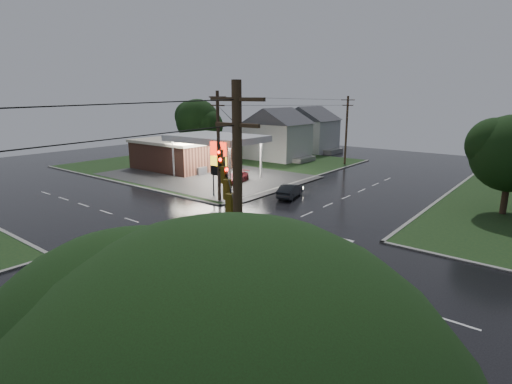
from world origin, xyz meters
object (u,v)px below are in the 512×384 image
Objects in this scene: house_far at (310,128)px; car_crossing at (256,232)px; utility_pole_n at (346,129)px; utility_pole_nw at (218,145)px; utility_pole_se at (238,239)px; house_near at (278,133)px; car_north at (290,191)px; car_pump at (236,178)px; pylon_sign at (218,160)px; gas_station at (186,152)px; tree_nw_behind at (198,121)px.

car_crossing is at bearing -63.46° from house_far.
utility_pole_nw is at bearing -90.00° from utility_pole_n.
house_far is (-31.45, 57.50, -1.32)m from utility_pole_se.
house_near is at bearing -170.09° from utility_pole_n.
utility_pole_nw is at bearing -66.63° from house_near.
utility_pole_nw is at bearing 36.54° from car_north.
car_north is (16.26, -20.74, -3.68)m from house_near.
car_crossing is 20.76m from car_pump.
pylon_sign is 27.56m from house_near.
house_far is (3.73, 28.30, 1.86)m from gas_station.
house_far is at bearing -75.77° from car_north.
utility_pole_nw is at bearing -32.23° from gas_station.
utility_pole_nw reaches higher than car_crossing.
tree_nw_behind is (-23.34, 19.49, 2.17)m from pylon_sign.
house_near is at bearing -65.47° from car_north.
house_far is (-11.45, 37.50, 0.39)m from pylon_sign.
car_crossing is (26.42, -17.15, -1.79)m from gas_station.
utility_pole_n reaches higher than tree_nw_behind.
utility_pole_nw is 2.51× the size of car_north.
utility_pole_n is 37.20m from car_crossing.
gas_station reaches higher than car_pump.
pylon_sign is 0.60× the size of tree_nw_behind.
pylon_sign is at bearing 135.00° from utility_pole_nw.
pylon_sign is 8.26m from car_pump.
tree_nw_behind is at bearing -123.44° from house_far.
car_north is at bearing -62.20° from house_far.
pylon_sign is 0.54× the size of house_far.
house_far is (-1.00, 12.00, 0.00)m from house_near.
tree_nw_behind is (-11.89, -18.01, 1.77)m from house_far.
utility_pole_se is 1.00× the size of house_far.
utility_pole_nw is 1.10× the size of tree_nw_behind.
house_far is at bearing 56.56° from tree_nw_behind.
utility_pole_se is 65.55m from house_far.
tree_nw_behind reaches higher than gas_station.
pylon_sign is 2.22m from utility_pole_nw.
house_near is 40.04m from car_crossing.
pylon_sign reaches higher than car_crossing.
tree_nw_behind is at bearing -155.02° from house_near.
house_near is at bearing 32.47° from car_crossing.
car_north is at bearing 50.11° from utility_pole_nw.
house_near is 14.33m from tree_nw_behind.
gas_station is 2.38× the size of utility_pole_nw.
gas_station is at bearing 147.77° from utility_pole_nw.
house_near is 2.42× the size of car_pump.
utility_pole_se is at bearing -45.00° from pylon_sign.
house_far is at bearing 89.43° from car_pump.
house_near reaches higher than car_crossing.
house_far is 32.02m from car_pump.
tree_nw_behind is at bearing -40.38° from car_north.
pylon_sign is 0.57× the size of utility_pole_n.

